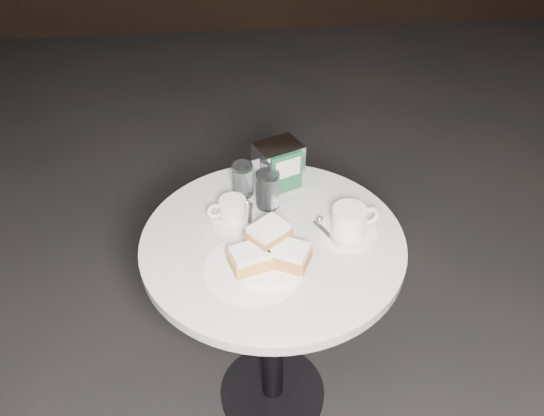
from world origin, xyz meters
The scene contains 9 objects.
ground centered at (0.00, 0.00, 0.00)m, with size 7.00×7.00×0.00m, color black.
cafe_table centered at (0.00, 0.00, 0.55)m, with size 0.70×0.70×0.74m.
sugar_spill centered at (-0.06, -0.11, 0.75)m, with size 0.25×0.25×0.00m, color white.
beignet_plate centered at (-0.02, -0.09, 0.78)m, with size 0.21×0.20×0.09m.
coffee_cup_left centered at (-0.10, 0.09, 0.77)m, with size 0.14×0.14×0.07m.
coffee_cup_right centered at (0.20, 0.00, 0.78)m, with size 0.18×0.18×0.08m.
water_glass_left centered at (-0.07, 0.20, 0.79)m, with size 0.07×0.07×0.10m.
water_glass_right centered at (0.00, 0.14, 0.80)m, with size 0.07×0.07×0.11m.
napkin_dispenser centered at (0.04, 0.22, 0.82)m, with size 0.15×0.14×0.14m.
Camera 1 is at (-0.11, -1.03, 1.69)m, focal length 35.00 mm.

